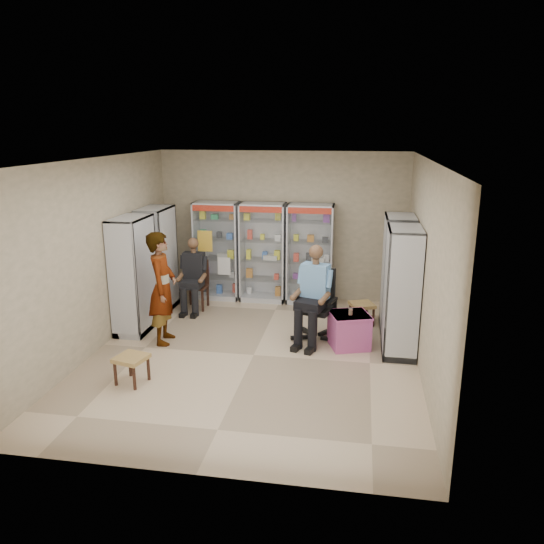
% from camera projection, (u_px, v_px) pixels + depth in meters
% --- Properties ---
extents(floor, '(6.00, 6.00, 0.00)m').
position_uv_depth(floor, '(254.00, 355.00, 8.29)').
color(floor, '#C8AD8B').
rests_on(floor, ground).
extents(room_shell, '(5.02, 6.02, 3.01)m').
position_uv_depth(room_shell, '(252.00, 231.00, 7.77)').
color(room_shell, '#BDAB8D').
rests_on(room_shell, ground).
extents(cabinet_back_left, '(0.90, 0.50, 2.00)m').
position_uv_depth(cabinet_back_left, '(217.00, 251.00, 10.83)').
color(cabinet_back_left, '#A2A4A9').
rests_on(cabinet_back_left, floor).
extents(cabinet_back_mid, '(0.90, 0.50, 2.00)m').
position_uv_depth(cabinet_back_mid, '(263.00, 253.00, 10.68)').
color(cabinet_back_mid, '#B9BDC1').
rests_on(cabinet_back_mid, floor).
extents(cabinet_back_right, '(0.90, 0.50, 2.00)m').
position_uv_depth(cabinet_back_right, '(310.00, 254.00, 10.53)').
color(cabinet_back_right, silver).
rests_on(cabinet_back_right, floor).
extents(cabinet_right_far, '(0.90, 0.50, 2.00)m').
position_uv_depth(cabinet_right_far, '(397.00, 273.00, 9.20)').
color(cabinet_right_far, silver).
rests_on(cabinet_right_far, floor).
extents(cabinet_right_near, '(0.90, 0.50, 2.00)m').
position_uv_depth(cabinet_right_near, '(401.00, 292.00, 8.15)').
color(cabinet_right_near, '#9EA1A5').
rests_on(cabinet_right_near, floor).
extents(cabinet_left_far, '(0.90, 0.50, 2.00)m').
position_uv_depth(cabinet_left_far, '(157.00, 260.00, 10.10)').
color(cabinet_left_far, '#A4A6AB').
rests_on(cabinet_left_far, floor).
extents(cabinet_left_near, '(0.90, 0.50, 2.00)m').
position_uv_depth(cabinet_left_near, '(133.00, 275.00, 9.05)').
color(cabinet_left_near, silver).
rests_on(cabinet_left_near, floor).
extents(wooden_chair, '(0.42, 0.42, 0.94)m').
position_uv_depth(wooden_chair, '(196.00, 285.00, 10.32)').
color(wooden_chair, black).
rests_on(wooden_chair, floor).
extents(seated_customer, '(0.44, 0.60, 1.34)m').
position_uv_depth(seated_customer, '(195.00, 276.00, 10.22)').
color(seated_customer, black).
rests_on(seated_customer, floor).
extents(office_chair, '(0.82, 0.82, 1.21)m').
position_uv_depth(office_chair, '(316.00, 305.00, 8.75)').
color(office_chair, black).
rests_on(office_chair, floor).
extents(seated_shopkeeper, '(0.69, 0.82, 1.54)m').
position_uv_depth(seated_shopkeeper, '(316.00, 297.00, 8.66)').
color(seated_shopkeeper, '#769BE9').
rests_on(seated_shopkeeper, floor).
extents(pink_trunk, '(0.73, 0.72, 0.56)m').
position_uv_depth(pink_trunk, '(349.00, 330.00, 8.55)').
color(pink_trunk, '#A34176').
rests_on(pink_trunk, floor).
extents(tea_glass, '(0.07, 0.07, 0.10)m').
position_uv_depth(tea_glass, '(351.00, 312.00, 8.42)').
color(tea_glass, '#520F07').
rests_on(tea_glass, pink_trunk).
extents(woven_stool_a, '(0.52, 0.52, 0.40)m').
position_uv_depth(woven_stool_a, '(362.00, 314.00, 9.54)').
color(woven_stool_a, '#95633F').
rests_on(woven_stool_a, floor).
extents(woven_stool_b, '(0.48, 0.48, 0.40)m').
position_uv_depth(woven_stool_b, '(132.00, 369.00, 7.35)').
color(woven_stool_b, '#AB8048').
rests_on(woven_stool_b, floor).
extents(standing_man, '(0.53, 0.73, 1.85)m').
position_uv_depth(standing_man, '(162.00, 288.00, 8.58)').
color(standing_man, gray).
rests_on(standing_man, floor).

